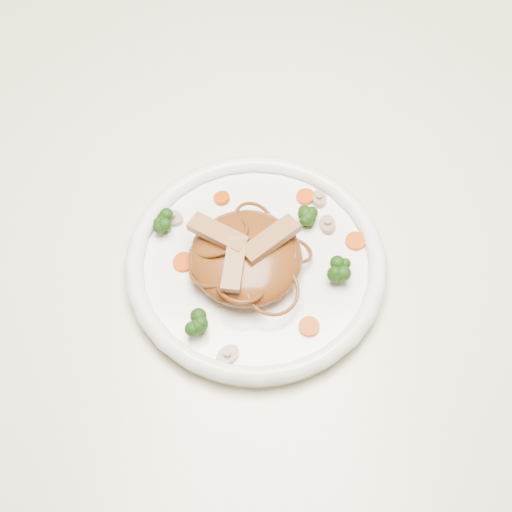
{
  "coord_description": "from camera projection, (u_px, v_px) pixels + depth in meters",
  "views": [
    {
      "loc": [
        -0.03,
        -0.47,
        1.43
      ],
      "look_at": [
        -0.02,
        -0.08,
        0.78
      ],
      "focal_mm": 50.4,
      "sensor_mm": 36.0,
      "label": 1
    }
  ],
  "objects": [
    {
      "name": "ground",
      "position": [
        265.0,
        416.0,
        1.47
      ],
      "size": [
        4.0,
        4.0,
        0.0
      ],
      "primitive_type": "plane",
      "color": "brown",
      "rests_on": "ground"
    },
    {
      "name": "table",
      "position": [
        270.0,
        253.0,
        0.91
      ],
      "size": [
        1.2,
        0.8,
        0.75
      ],
      "color": "#EEE7C9",
      "rests_on": "ground"
    },
    {
      "name": "plate",
      "position": [
        256.0,
        266.0,
        0.78
      ],
      "size": [
        0.3,
        0.3,
        0.02
      ],
      "primitive_type": "cylinder",
      "rotation": [
        0.0,
        0.0,
        0.07
      ],
      "color": "white",
      "rests_on": "table"
    },
    {
      "name": "noodle_mound",
      "position": [
        246.0,
        257.0,
        0.75
      ],
      "size": [
        0.14,
        0.14,
        0.04
      ],
      "primitive_type": "ellipsoid",
      "rotation": [
        0.0,
        0.0,
        0.24
      ],
      "color": "brown",
      "rests_on": "plate"
    },
    {
      "name": "chicken_a",
      "position": [
        270.0,
        239.0,
        0.74
      ],
      "size": [
        0.07,
        0.06,
        0.01
      ],
      "primitive_type": "cube",
      "rotation": [
        0.0,
        0.0,
        0.66
      ],
      "color": "#A7754F",
      "rests_on": "noodle_mound"
    },
    {
      "name": "chicken_b",
      "position": [
        218.0,
        233.0,
        0.74
      ],
      "size": [
        0.07,
        0.05,
        0.01
      ],
      "primitive_type": "cube",
      "rotation": [
        0.0,
        0.0,
        2.57
      ],
      "color": "#A7754F",
      "rests_on": "noodle_mound"
    },
    {
      "name": "chicken_c",
      "position": [
        234.0,
        264.0,
        0.72
      ],
      "size": [
        0.03,
        0.06,
        0.01
      ],
      "primitive_type": "cube",
      "rotation": [
        0.0,
        0.0,
        4.56
      ],
      "color": "#A7754F",
      "rests_on": "noodle_mound"
    },
    {
      "name": "broccoli_0",
      "position": [
        309.0,
        216.0,
        0.79
      ],
      "size": [
        0.03,
        0.03,
        0.03
      ],
      "primitive_type": null,
      "rotation": [
        0.0,
        0.0,
        0.3
      ],
      "color": "#1C430E",
      "rests_on": "plate"
    },
    {
      "name": "broccoli_1",
      "position": [
        164.0,
        223.0,
        0.78
      ],
      "size": [
        0.03,
        0.03,
        0.03
      ],
      "primitive_type": null,
      "rotation": [
        0.0,
        0.0,
        -0.21
      ],
      "color": "#1C430E",
      "rests_on": "plate"
    },
    {
      "name": "broccoli_2",
      "position": [
        199.0,
        323.0,
        0.72
      ],
      "size": [
        0.03,
        0.03,
        0.03
      ],
      "primitive_type": null,
      "rotation": [
        0.0,
        0.0,
        0.32
      ],
      "color": "#1C430E",
      "rests_on": "plate"
    },
    {
      "name": "broccoli_3",
      "position": [
        340.0,
        269.0,
        0.75
      ],
      "size": [
        0.03,
        0.03,
        0.03
      ],
      "primitive_type": null,
      "rotation": [
        0.0,
        0.0,
        -0.15
      ],
      "color": "#1C430E",
      "rests_on": "plate"
    },
    {
      "name": "carrot_0",
      "position": [
        305.0,
        197.0,
        0.81
      ],
      "size": [
        0.02,
        0.02,
        0.0
      ],
      "primitive_type": "cylinder",
      "rotation": [
        0.0,
        0.0,
        -0.09
      ],
      "color": "#D04A07",
      "rests_on": "plate"
    },
    {
      "name": "carrot_1",
      "position": [
        184.0,
        262.0,
        0.77
      ],
      "size": [
        0.02,
        0.02,
        0.0
      ],
      "primitive_type": "cylinder",
      "rotation": [
        0.0,
        0.0,
        -0.02
      ],
      "color": "#D04A07",
      "rests_on": "plate"
    },
    {
      "name": "carrot_2",
      "position": [
        355.0,
        241.0,
        0.78
      ],
      "size": [
        0.03,
        0.03,
        0.0
      ],
      "primitive_type": "cylinder",
      "rotation": [
        0.0,
        0.0,
        0.22
      ],
      "color": "#D04A07",
      "rests_on": "plate"
    },
    {
      "name": "carrot_3",
      "position": [
        222.0,
        198.0,
        0.81
      ],
      "size": [
        0.02,
        0.02,
        0.0
      ],
      "primitive_type": "cylinder",
      "rotation": [
        0.0,
        0.0,
        0.25
      ],
      "color": "#D04A07",
      "rests_on": "plate"
    },
    {
      "name": "carrot_4",
      "position": [
        309.0,
        326.0,
        0.73
      ],
      "size": [
        0.03,
        0.03,
        0.0
      ],
      "primitive_type": "cylinder",
      "rotation": [
        0.0,
        0.0,
        0.24
      ],
      "color": "#D04A07",
      "rests_on": "plate"
    },
    {
      "name": "mushroom_0",
      "position": [
        228.0,
        355.0,
        0.71
      ],
      "size": [
        0.03,
        0.03,
        0.01
      ],
      "primitive_type": "cylinder",
      "rotation": [
        0.0,
        0.0,
        0.63
      ],
      "color": "tan",
      "rests_on": "plate"
    },
    {
      "name": "mushroom_1",
      "position": [
        327.0,
        224.0,
        0.79
      ],
      "size": [
        0.03,
        0.03,
        0.01
      ],
      "primitive_type": "cylinder",
      "rotation": [
        0.0,
        0.0,
        1.63
      ],
      "color": "tan",
      "rests_on": "plate"
    },
    {
      "name": "mushroom_2",
      "position": [
        172.0,
        218.0,
        0.8
      ],
      "size": [
        0.03,
        0.03,
        0.01
      ],
      "primitive_type": "cylinder",
      "rotation": [
        0.0,
        0.0,
        -0.4
      ],
      "color": "tan",
      "rests_on": "plate"
    },
    {
      "name": "mushroom_3",
      "position": [
        319.0,
        199.0,
        0.81
      ],
      "size": [
        0.02,
        0.02,
        0.01
      ],
      "primitive_type": "cylinder",
      "rotation": [
        0.0,
        0.0,
        1.63
      ],
      "color": "tan",
      "rests_on": "plate"
    }
  ]
}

